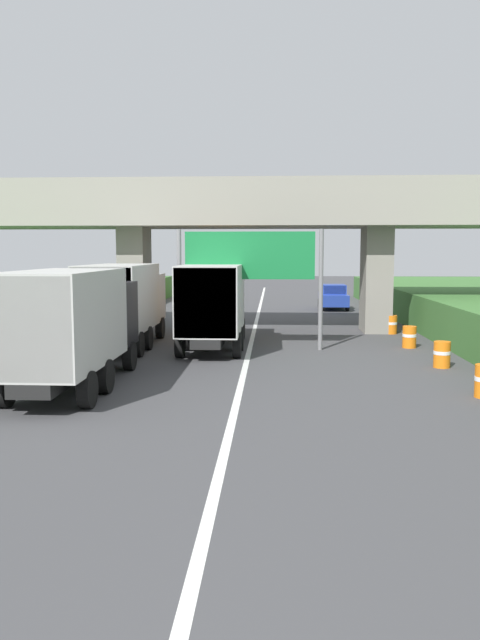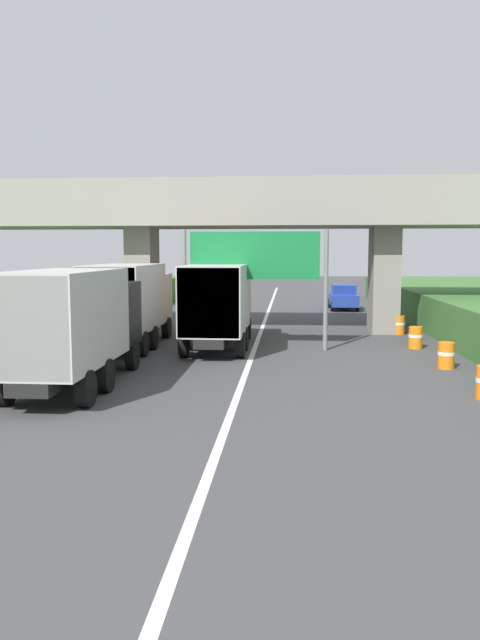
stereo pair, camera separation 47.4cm
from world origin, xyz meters
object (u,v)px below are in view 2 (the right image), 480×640
(truck_orange, at_px, (219,301))
(construction_barrel_4, at_px, (416,337))
(car_yellow, at_px, (212,289))
(overhead_highway_sign, at_px, (255,262))
(truck_silver, at_px, (130,301))
(construction_barrel_3, at_px, (446,355))
(construction_barrel_5, at_px, (399,325))
(truck_black, at_px, (74,322))
(car_blue, at_px, (343,297))

(truck_orange, relative_size, construction_barrel_4, 8.11)
(car_yellow, bearing_deg, overhead_highway_sign, -79.21)
(truck_silver, bearing_deg, truck_orange, -0.90)
(car_yellow, distance_m, construction_barrel_3, 32.85)
(truck_orange, bearing_deg, construction_barrel_4, 4.16)
(truck_silver, height_order, construction_barrel_5, truck_silver)
(truck_black, height_order, construction_barrel_3, truck_black)
(truck_black, distance_m, construction_barrel_3, 12.24)
(overhead_highway_sign, xyz_separation_m, truck_orange, (-1.46, 0.15, -1.59))
(construction_barrel_5, bearing_deg, construction_barrel_3, -89.46)
(truck_black, distance_m, car_blue, 27.18)
(truck_orange, xyz_separation_m, construction_barrel_3, (8.18, -3.81, -1.47))
(construction_barrel_5, bearing_deg, car_yellow, 118.34)
(car_yellow, relative_size, construction_barrel_4, 4.56)
(truck_silver, bearing_deg, construction_barrel_5, 22.59)
(truck_orange, height_order, car_yellow, truck_orange)
(truck_orange, xyz_separation_m, truck_silver, (-3.73, 0.06, 0.00))
(truck_orange, bearing_deg, truck_silver, 179.10)
(construction_barrel_5, bearing_deg, overhead_highway_sign, -142.33)
(overhead_highway_sign, distance_m, construction_barrel_5, 8.93)
(construction_barrel_5, bearing_deg, truck_orange, -148.43)
(car_yellow, bearing_deg, truck_orange, -82.18)
(truck_black, bearing_deg, construction_barrel_4, 35.98)
(truck_black, bearing_deg, construction_barrel_5, 47.86)
(construction_barrel_4, bearing_deg, truck_black, -144.02)
(truck_black, xyz_separation_m, car_yellow, (-0.34, 34.49, -1.08))
(truck_orange, bearing_deg, construction_barrel_3, -24.96)
(truck_black, height_order, car_blue, truck_black)
(truck_orange, distance_m, car_yellow, 27.09)
(construction_barrel_3, bearing_deg, overhead_highway_sign, 151.46)
(overhead_highway_sign, relative_size, construction_barrel_4, 6.53)
(truck_orange, height_order, construction_barrel_5, truck_orange)
(truck_black, height_order, truck_silver, same)
(truck_silver, xyz_separation_m, car_yellow, (0.04, 26.76, -1.08))
(overhead_highway_sign, distance_m, construction_barrel_3, 8.25)
(overhead_highway_sign, height_order, car_yellow, overhead_highway_sign)
(car_yellow, bearing_deg, construction_barrel_3, -68.83)
(car_blue, relative_size, construction_barrel_4, 4.56)
(truck_orange, bearing_deg, overhead_highway_sign, -5.93)
(truck_orange, xyz_separation_m, car_blue, (6.53, 17.64, -1.08))
(truck_silver, height_order, car_blue, truck_silver)
(truck_black, relative_size, car_yellow, 1.78)
(truck_black, bearing_deg, car_yellow, 90.56)
(truck_silver, distance_m, construction_barrel_5, 12.89)
(construction_barrel_3, bearing_deg, truck_silver, 162.00)
(construction_barrel_4, bearing_deg, construction_barrel_3, -87.97)
(car_yellow, bearing_deg, car_blue, -41.97)
(car_blue, bearing_deg, truck_orange, -110.31)
(car_yellow, xyz_separation_m, construction_barrel_4, (11.71, -26.24, -0.40))
(truck_orange, height_order, car_blue, truck_orange)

